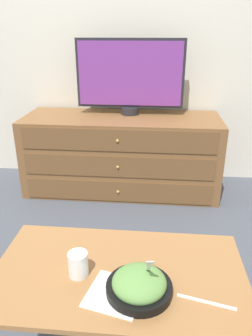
% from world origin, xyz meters
% --- Properties ---
extents(ground_plane, '(12.00, 12.00, 0.00)m').
position_xyz_m(ground_plane, '(0.00, 0.00, 0.00)').
color(ground_plane, '#474C56').
extents(wall_back, '(12.00, 0.05, 2.60)m').
position_xyz_m(wall_back, '(0.00, 0.03, 1.30)').
color(wall_back, silver).
rests_on(wall_back, ground_plane).
extents(dresser, '(1.60, 0.59, 0.64)m').
position_xyz_m(dresser, '(0.14, -0.32, 0.32)').
color(dresser, brown).
rests_on(dresser, ground_plane).
extents(tv, '(0.86, 0.15, 0.59)m').
position_xyz_m(tv, '(0.20, -0.22, 0.95)').
color(tv, '#232328').
rests_on(tv, dresser).
extents(coffee_table, '(0.93, 0.53, 0.48)m').
position_xyz_m(coffee_table, '(0.30, -1.95, 0.40)').
color(coffee_table, '#9E6B3D').
rests_on(coffee_table, ground_plane).
extents(takeout_bowl, '(0.22, 0.22, 0.18)m').
position_xyz_m(takeout_bowl, '(0.39, -2.05, 0.51)').
color(takeout_bowl, black).
rests_on(takeout_bowl, coffee_table).
extents(drink_cup, '(0.07, 0.07, 0.09)m').
position_xyz_m(drink_cup, '(0.16, -1.98, 0.52)').
color(drink_cup, beige).
rests_on(drink_cup, coffee_table).
extents(napkin, '(0.22, 0.22, 0.00)m').
position_xyz_m(napkin, '(0.31, -2.06, 0.48)').
color(napkin, white).
rests_on(napkin, coffee_table).
extents(knife, '(0.19, 0.05, 0.01)m').
position_xyz_m(knife, '(0.61, -2.07, 0.48)').
color(knife, white).
rests_on(knife, coffee_table).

